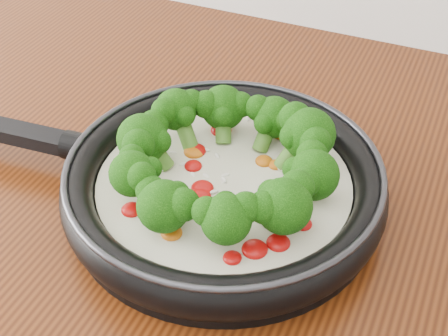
% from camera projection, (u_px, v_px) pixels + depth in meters
% --- Properties ---
extents(skillet, '(0.52, 0.35, 0.09)m').
position_uv_depth(skillet, '(222.00, 179.00, 0.63)').
color(skillet, black).
rests_on(skillet, counter).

